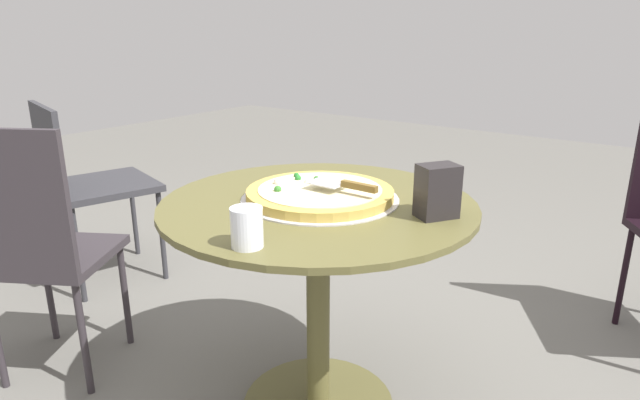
{
  "coord_description": "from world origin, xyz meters",
  "views": [
    {
      "loc": [
        -0.87,
        1.18,
        1.16
      ],
      "look_at": [
        0.01,
        -0.02,
        0.69
      ],
      "focal_mm": 30.56,
      "sensor_mm": 36.0,
      "label": 1
    }
  ],
  "objects_px": {
    "pizza_on_tray": "(320,194)",
    "drinking_cup": "(247,227)",
    "patio_table": "(318,262)",
    "napkin_dispenser": "(437,191)",
    "patio_chair_far": "(38,241)",
    "pizza_server": "(344,184)",
    "patio_chair_near": "(84,178)"
  },
  "relations": [
    {
      "from": "pizza_on_tray",
      "to": "napkin_dispenser",
      "type": "height_order",
      "value": "napkin_dispenser"
    },
    {
      "from": "patio_chair_near",
      "to": "pizza_on_tray",
      "type": "bearing_deg",
      "value": 176.15
    },
    {
      "from": "pizza_on_tray",
      "to": "pizza_server",
      "type": "distance_m",
      "value": 0.09
    },
    {
      "from": "patio_table",
      "to": "napkin_dispenser",
      "type": "height_order",
      "value": "napkin_dispenser"
    },
    {
      "from": "drinking_cup",
      "to": "napkin_dispenser",
      "type": "xyz_separation_m",
      "value": [
        -0.26,
        -0.44,
        0.02
      ]
    },
    {
      "from": "napkin_dispenser",
      "to": "patio_chair_near",
      "type": "bearing_deg",
      "value": 122.0
    },
    {
      "from": "patio_table",
      "to": "patio_chair_far",
      "type": "bearing_deg",
      "value": 26.15
    },
    {
      "from": "drinking_cup",
      "to": "patio_chair_near",
      "type": "relative_size",
      "value": 0.11
    },
    {
      "from": "pizza_on_tray",
      "to": "patio_chair_far",
      "type": "relative_size",
      "value": 0.51
    },
    {
      "from": "patio_chair_near",
      "to": "patio_chair_far",
      "type": "relative_size",
      "value": 0.95
    },
    {
      "from": "patio_table",
      "to": "patio_chair_far",
      "type": "height_order",
      "value": "patio_chair_far"
    },
    {
      "from": "patio_table",
      "to": "patio_chair_near",
      "type": "relative_size",
      "value": 1.06
    },
    {
      "from": "patio_table",
      "to": "drinking_cup",
      "type": "xyz_separation_m",
      "value": [
        -0.07,
        0.36,
        0.23
      ]
    },
    {
      "from": "patio_chair_far",
      "to": "pizza_on_tray",
      "type": "bearing_deg",
      "value": -152.69
    },
    {
      "from": "patio_chair_near",
      "to": "drinking_cup",
      "type": "bearing_deg",
      "value": 162.17
    },
    {
      "from": "pizza_on_tray",
      "to": "patio_chair_far",
      "type": "xyz_separation_m",
      "value": [
        0.81,
        0.42,
        -0.2
      ]
    },
    {
      "from": "patio_table",
      "to": "patio_chair_near",
      "type": "distance_m",
      "value": 1.41
    },
    {
      "from": "patio_table",
      "to": "pizza_on_tray",
      "type": "xyz_separation_m",
      "value": [
        0.01,
        -0.02,
        0.2
      ]
    },
    {
      "from": "drinking_cup",
      "to": "napkin_dispenser",
      "type": "relative_size",
      "value": 0.66
    },
    {
      "from": "drinking_cup",
      "to": "patio_chair_near",
      "type": "height_order",
      "value": "patio_chair_near"
    },
    {
      "from": "napkin_dispenser",
      "to": "drinking_cup",
      "type": "bearing_deg",
      "value": -177.18
    },
    {
      "from": "patio_chair_far",
      "to": "drinking_cup",
      "type": "bearing_deg",
      "value": -177.35
    },
    {
      "from": "patio_chair_near",
      "to": "patio_chair_far",
      "type": "xyz_separation_m",
      "value": [
        -0.58,
        0.51,
        -0.0
      ]
    },
    {
      "from": "pizza_on_tray",
      "to": "drinking_cup",
      "type": "xyz_separation_m",
      "value": [
        -0.08,
        0.38,
        0.03
      ]
    },
    {
      "from": "pizza_server",
      "to": "patio_chair_far",
      "type": "distance_m",
      "value": 1.02
    },
    {
      "from": "napkin_dispenser",
      "to": "patio_chair_near",
      "type": "xyz_separation_m",
      "value": [
        1.73,
        -0.04,
        -0.25
      ]
    },
    {
      "from": "pizza_server",
      "to": "drinking_cup",
      "type": "distance_m",
      "value": 0.38
    },
    {
      "from": "patio_table",
      "to": "pizza_on_tray",
      "type": "bearing_deg",
      "value": -69.38
    },
    {
      "from": "pizza_server",
      "to": "patio_chair_near",
      "type": "bearing_deg",
      "value": -3.46
    },
    {
      "from": "patio_chair_far",
      "to": "patio_table",
      "type": "bearing_deg",
      "value": -153.85
    },
    {
      "from": "pizza_on_tray",
      "to": "patio_chair_far",
      "type": "bearing_deg",
      "value": 27.31
    },
    {
      "from": "patio_chair_near",
      "to": "patio_chair_far",
      "type": "height_order",
      "value": "patio_chair_far"
    }
  ]
}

